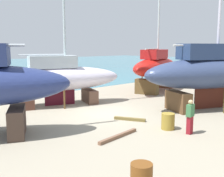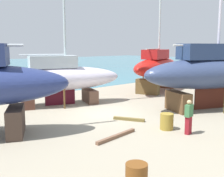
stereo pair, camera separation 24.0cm
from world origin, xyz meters
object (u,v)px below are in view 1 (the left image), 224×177
object	(u,v)px
sailboat_far_slipway	(210,72)
barrel_blue_faded	(168,121)
worker	(190,116)
sailboat_small_center	(156,67)
barrel_tipped_left	(220,86)
barrel_tipped_center	(141,177)
sailboat_large_starboard	(59,77)

from	to	relation	value
sailboat_far_slipway	barrel_blue_faded	bearing A→B (deg)	-147.57
sailboat_far_slipway	worker	xyz separation A→B (m)	(-5.78, -2.02, -1.58)
sailboat_small_center	barrel_blue_faded	bearing A→B (deg)	-157.09
barrel_tipped_left	barrel_tipped_center	distance (m)	19.91
barrel_tipped_left	sailboat_large_starboard	bearing A→B (deg)	159.78
sailboat_large_starboard	barrel_tipped_center	distance (m)	12.67
worker	barrel_blue_faded	size ratio (longest dim) A/B	2.04
barrel_tipped_left	worker	bearing A→B (deg)	-160.51
sailboat_far_slipway	sailboat_large_starboard	world-z (taller)	sailboat_far_slipway
sailboat_far_slipway	barrel_tipped_left	size ratio (longest dim) A/B	18.35
barrel_tipped_left	barrel_blue_faded	xyz separation A→B (m)	(-13.33, -3.53, -0.05)
sailboat_far_slipway	worker	size ratio (longest dim) A/B	10.25
barrel_blue_faded	sailboat_large_starboard	bearing A→B (deg)	94.40
barrel_tipped_left	barrel_tipped_center	bearing A→B (deg)	-161.10
sailboat_large_starboard	barrel_tipped_center	world-z (taller)	sailboat_large_starboard
sailboat_small_center	barrel_tipped_center	world-z (taller)	sailboat_small_center
sailboat_far_slipway	sailboat_large_starboard	xyz separation A→B (m)	(-6.57, 7.81, -0.47)
worker	barrel_tipped_center	distance (m)	5.93
sailboat_large_starboard	barrel_tipped_left	bearing A→B (deg)	0.39
worker	barrel_tipped_left	bearing A→B (deg)	103.23
sailboat_small_center	barrel_blue_faded	xyz separation A→B (m)	(-9.32, -7.88, -1.85)
sailboat_large_starboard	worker	xyz separation A→B (m)	(0.80, -9.83, -1.10)
sailboat_far_slipway	barrel_tipped_left	distance (m)	8.12
sailboat_far_slipway	barrel_blue_faded	distance (m)	6.30
sailboat_far_slipway	sailboat_small_center	size ratio (longest dim) A/B	1.06
barrel_blue_faded	sailboat_far_slipway	bearing A→B (deg)	8.50
worker	sailboat_large_starboard	bearing A→B (deg)	178.37
sailboat_large_starboard	barrel_blue_faded	world-z (taller)	sailboat_large_starboard
barrel_tipped_center	barrel_blue_faded	bearing A→B (deg)	27.91
sailboat_large_starboard	barrel_tipped_center	xyz separation A→B (m)	(-4.84, -11.61, -1.56)
sailboat_large_starboard	worker	distance (m)	9.92
barrel_tipped_left	sailboat_far_slipway	bearing A→B (deg)	-160.36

